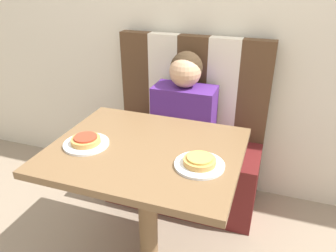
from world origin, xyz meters
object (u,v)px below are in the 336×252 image
object	(u,v)px
person	(185,101)
plate_left	(86,144)
pizza_left	(86,140)
plate_right	(199,165)
pizza_right	(200,161)

from	to	relation	value
person	plate_left	size ratio (longest dim) A/B	2.83
plate_left	pizza_left	world-z (taller)	pizza_left
pizza_left	plate_right	bearing A→B (deg)	0.00
plate_right	pizza_right	distance (m)	0.02
plate_right	pizza_right	size ratio (longest dim) A/B	1.55
pizza_left	pizza_right	xyz separation A→B (m)	(0.56, 0.00, 0.00)
plate_right	pizza_left	size ratio (longest dim) A/B	1.55
plate_left	plate_right	size ratio (longest dim) A/B	1.00
person	pizza_left	size ratio (longest dim) A/B	4.38
pizza_left	pizza_right	bearing A→B (deg)	0.00
plate_left	pizza_left	size ratio (longest dim) A/B	1.55
person	plate_right	size ratio (longest dim) A/B	2.83
plate_right	pizza_right	xyz separation A→B (m)	(0.00, 0.00, 0.02)
plate_left	pizza_left	distance (m)	0.02
plate_left	pizza_right	xyz separation A→B (m)	(0.56, 0.00, 0.02)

